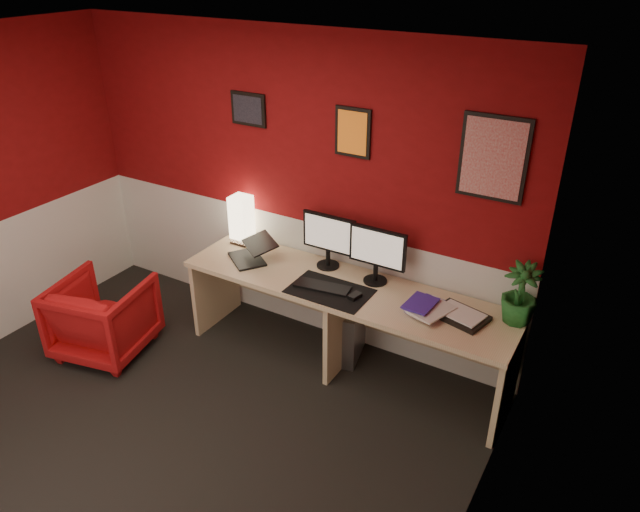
% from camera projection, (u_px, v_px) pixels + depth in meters
% --- Properties ---
extents(ground, '(4.00, 3.50, 0.01)m').
position_uv_depth(ground, '(154.00, 444.00, 4.01)').
color(ground, black).
rests_on(ground, ground).
extents(ceiling, '(4.00, 3.50, 0.01)m').
position_uv_depth(ceiling, '(85.00, 61.00, 2.84)').
color(ceiling, white).
rests_on(ceiling, ground).
extents(wall_back, '(4.00, 0.01, 2.50)m').
position_uv_depth(wall_back, '(290.00, 189.00, 4.76)').
color(wall_back, maroon).
rests_on(wall_back, ground).
extents(wall_right, '(0.01, 3.50, 2.50)m').
position_uv_depth(wall_right, '(459.00, 406.00, 2.53)').
color(wall_right, maroon).
rests_on(wall_right, ground).
extents(wainscot_back, '(4.00, 0.01, 1.00)m').
position_uv_depth(wainscot_back, '(292.00, 271.00, 5.11)').
color(wainscot_back, silver).
rests_on(wainscot_back, ground).
extents(desk, '(2.60, 0.65, 0.73)m').
position_uv_depth(desk, '(344.00, 326.00, 4.60)').
color(desk, '#D0B185').
rests_on(desk, ground).
extents(shoji_lamp, '(0.16, 0.16, 0.40)m').
position_uv_depth(shoji_lamp, '(242.00, 221.00, 4.99)').
color(shoji_lamp, '#FFE5B2').
rests_on(shoji_lamp, desk).
extents(laptop, '(0.40, 0.38, 0.22)m').
position_uv_depth(laptop, '(246.00, 248.00, 4.74)').
color(laptop, black).
rests_on(laptop, desk).
extents(monitor_left, '(0.45, 0.06, 0.58)m').
position_uv_depth(monitor_left, '(328.00, 233.00, 4.57)').
color(monitor_left, black).
rests_on(monitor_left, desk).
extents(monitor_right, '(0.45, 0.06, 0.58)m').
position_uv_depth(monitor_right, '(377.00, 247.00, 4.35)').
color(monitor_right, black).
rests_on(monitor_right, desk).
extents(desk_mat, '(0.60, 0.38, 0.01)m').
position_uv_depth(desk_mat, '(330.00, 291.00, 4.36)').
color(desk_mat, black).
rests_on(desk_mat, desk).
extents(keyboard, '(0.44, 0.20, 0.02)m').
position_uv_depth(keyboard, '(322.00, 287.00, 4.39)').
color(keyboard, black).
rests_on(keyboard, desk_mat).
extents(mouse, '(0.08, 0.11, 0.03)m').
position_uv_depth(mouse, '(355.00, 296.00, 4.26)').
color(mouse, black).
rests_on(mouse, desk_mat).
extents(book_bottom, '(0.26, 0.33, 0.03)m').
position_uv_depth(book_bottom, '(415.00, 303.00, 4.19)').
color(book_bottom, '#3B229F').
rests_on(book_bottom, desk).
extents(book_middle, '(0.31, 0.36, 0.02)m').
position_uv_depth(book_middle, '(419.00, 303.00, 4.14)').
color(book_middle, silver).
rests_on(book_middle, book_bottom).
extents(book_top, '(0.21, 0.26, 0.02)m').
position_uv_depth(book_top, '(408.00, 300.00, 4.14)').
color(book_top, '#3B229F').
rests_on(book_top, book_middle).
extents(zen_tray, '(0.40, 0.33, 0.03)m').
position_uv_depth(zen_tray, '(460.00, 316.00, 4.05)').
color(zen_tray, black).
rests_on(zen_tray, desk).
extents(potted_plant, '(0.26, 0.26, 0.43)m').
position_uv_depth(potted_plant, '(520.00, 294.00, 3.92)').
color(potted_plant, '#19591E').
rests_on(potted_plant, desk).
extents(pc_tower, '(0.29, 0.48, 0.45)m').
position_uv_depth(pc_tower, '(349.00, 330.00, 4.80)').
color(pc_tower, '#99999E').
rests_on(pc_tower, ground).
extents(armchair, '(0.81, 0.83, 0.64)m').
position_uv_depth(armchair, '(104.00, 317.00, 4.80)').
color(armchair, '#AD1517').
rests_on(armchair, ground).
extents(art_left, '(0.32, 0.02, 0.26)m').
position_uv_depth(art_left, '(248.00, 109.00, 4.63)').
color(art_left, black).
rests_on(art_left, wall_back).
extents(art_center, '(0.28, 0.02, 0.36)m').
position_uv_depth(art_center, '(353.00, 132.00, 4.24)').
color(art_center, orange).
rests_on(art_center, wall_back).
extents(art_right, '(0.44, 0.02, 0.56)m').
position_uv_depth(art_right, '(493.00, 158.00, 3.79)').
color(art_right, red).
rests_on(art_right, wall_back).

